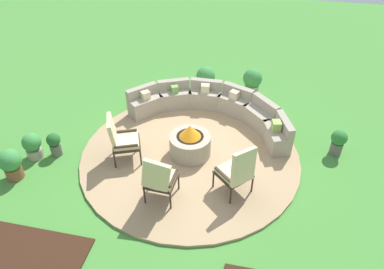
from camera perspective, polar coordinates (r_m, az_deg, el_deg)
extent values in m
plane|color=#478C38|center=(8.20, -0.29, -3.32)|extent=(24.00, 24.00, 0.00)
cylinder|color=tan|center=(8.18, -0.29, -3.17)|extent=(4.87, 4.87, 0.06)
cube|color=#382114|center=(7.00, -25.39, -17.61)|extent=(2.08, 1.34, 0.04)
cylinder|color=#9E937F|center=(8.00, -0.30, -1.67)|extent=(0.92, 0.92, 0.49)
cylinder|color=black|center=(7.87, -0.30, -0.45)|extent=(0.60, 0.60, 0.06)
cone|color=orange|center=(7.76, -0.31, 0.54)|extent=(0.48, 0.48, 0.28)
cube|color=#9E937F|center=(8.45, 13.10, -0.48)|extent=(0.71, 0.93, 0.47)
cube|color=#9E937F|center=(8.29, 14.39, 1.55)|extent=(0.44, 0.83, 0.25)
cube|color=#9E937F|center=(8.99, 10.54, 2.50)|extent=(0.90, 0.91, 0.47)
cube|color=#9E937F|center=(8.88, 11.51, 4.66)|extent=(0.69, 0.71, 0.25)
cube|color=#9E937F|center=(9.38, 6.69, 4.58)|extent=(0.94, 0.74, 0.47)
cube|color=#9E937F|center=(9.31, 7.29, 6.82)|extent=(0.82, 0.47, 0.25)
cube|color=#9E937F|center=(9.59, 2.10, 5.64)|extent=(0.83, 0.46, 0.47)
cube|color=#9E937F|center=(9.53, 2.30, 7.91)|extent=(0.83, 0.17, 0.25)
cube|color=#9E937F|center=(9.59, -2.73, 5.62)|extent=(0.94, 0.75, 0.47)
cube|color=#9E937F|center=(9.53, -2.94, 7.90)|extent=(0.82, 0.48, 0.25)
cube|color=#9E937F|center=(9.39, -7.31, 4.53)|extent=(0.89, 0.91, 0.47)
cube|color=#9E937F|center=(9.31, -7.93, 6.77)|extent=(0.68, 0.72, 0.25)
cube|color=beige|center=(9.37, 2.09, 7.25)|extent=(0.23, 0.21, 0.21)
cube|color=beige|center=(9.17, 6.68, 6.20)|extent=(0.26, 0.24, 0.21)
cube|color=beige|center=(9.17, -7.32, 6.15)|extent=(0.26, 0.26, 0.20)
cube|color=#93B756|center=(8.23, 13.11, 1.37)|extent=(0.23, 0.26, 0.22)
cube|color=#70A34C|center=(9.38, -2.73, 7.14)|extent=(0.23, 0.22, 0.18)
cylinder|color=#2D2319|center=(8.26, -8.28, -1.17)|extent=(0.04, 0.04, 0.38)
cylinder|color=#2D2319|center=(7.84, -8.05, -3.66)|extent=(0.04, 0.04, 0.38)
cylinder|color=#2D2319|center=(8.29, -12.05, -1.56)|extent=(0.04, 0.04, 0.38)
cylinder|color=#2D2319|center=(7.86, -12.03, -4.07)|extent=(0.04, 0.04, 0.38)
cube|color=#2D2319|center=(7.92, -10.27, -1.40)|extent=(0.76, 0.76, 0.05)
cube|color=beige|center=(7.88, -10.33, -1.00)|extent=(0.70, 0.70, 0.09)
cube|color=beige|center=(7.72, -12.41, 0.44)|extent=(0.33, 0.58, 0.68)
cube|color=#2D2319|center=(8.05, -10.43, 0.52)|extent=(0.48, 0.23, 0.04)
cube|color=#2D2319|center=(7.63, -10.33, -1.84)|extent=(0.48, 0.23, 0.04)
cylinder|color=#2D2319|center=(7.38, -5.99, -6.67)|extent=(0.04, 0.04, 0.38)
cylinder|color=#2D2319|center=(7.25, -2.12, -7.44)|extent=(0.04, 0.04, 0.38)
cylinder|color=#2D2319|center=(7.04, -7.46, -9.54)|extent=(0.04, 0.04, 0.38)
cylinder|color=#2D2319|center=(6.90, -3.40, -10.42)|extent=(0.04, 0.04, 0.38)
cube|color=#2D2319|center=(6.98, -4.83, -7.26)|extent=(0.58, 0.59, 0.05)
cube|color=beige|center=(6.93, -4.86, -6.85)|extent=(0.53, 0.54, 0.09)
cube|color=beige|center=(6.57, -5.68, -6.51)|extent=(0.60, 0.12, 0.72)
cube|color=#2D2319|center=(6.96, -6.82, -6.08)|extent=(0.08, 0.48, 0.04)
cube|color=#2D2319|center=(6.82, -2.93, -6.86)|extent=(0.08, 0.48, 0.04)
cylinder|color=#2D2319|center=(7.29, 3.37, -7.11)|extent=(0.04, 0.04, 0.38)
cylinder|color=#2D2319|center=(7.56, 6.68, -5.40)|extent=(0.04, 0.04, 0.38)
cylinder|color=#2D2319|center=(7.01, 6.09, -9.64)|extent=(0.04, 0.04, 0.38)
cylinder|color=#2D2319|center=(7.29, 9.43, -7.75)|extent=(0.04, 0.04, 0.38)
cube|color=#2D2319|center=(7.13, 6.52, -6.22)|extent=(0.82, 0.82, 0.05)
cube|color=beige|center=(7.08, 6.56, -5.81)|extent=(0.75, 0.75, 0.09)
cube|color=beige|center=(6.74, 8.10, -5.08)|extent=(0.43, 0.53, 0.76)
cube|color=#2D2319|center=(6.91, 4.92, -6.29)|extent=(0.39, 0.37, 0.04)
cube|color=#2D2319|center=(7.17, 8.20, -4.59)|extent=(0.39, 0.37, 0.04)
cylinder|color=brown|center=(10.39, 2.11, 7.47)|extent=(0.36, 0.36, 0.31)
sphere|color=#3D8E42|center=(10.22, 2.16, 9.18)|extent=(0.52, 0.52, 0.52)
cylinder|color=#605B56|center=(8.70, -20.57, -2.20)|extent=(0.24, 0.24, 0.28)
sphere|color=#236028|center=(8.54, -20.96, -0.78)|extent=(0.30, 0.30, 0.30)
cylinder|color=#A89E8E|center=(8.83, -23.43, -2.65)|extent=(0.35, 0.35, 0.22)
sphere|color=#3D8E42|center=(8.66, -23.92, -1.13)|extent=(0.41, 0.41, 0.41)
sphere|color=yellow|center=(8.58, -23.77, -0.72)|extent=(0.16, 0.16, 0.16)
cylinder|color=#A89E8E|center=(10.44, 9.32, 7.03)|extent=(0.39, 0.39, 0.28)
sphere|color=#3D8E42|center=(10.27, 9.51, 8.73)|extent=(0.53, 0.53, 0.53)
cylinder|color=brown|center=(8.45, -26.14, -5.32)|extent=(0.35, 0.35, 0.28)
sphere|color=#3D8E42|center=(8.25, -26.77, -3.61)|extent=(0.47, 0.47, 0.47)
cylinder|color=#605B56|center=(8.78, 21.69, -2.01)|extent=(0.27, 0.27, 0.31)
sphere|color=#2D7A33|center=(8.60, 22.14, -0.46)|extent=(0.35, 0.35, 0.35)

